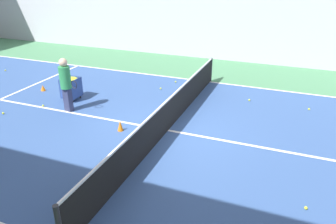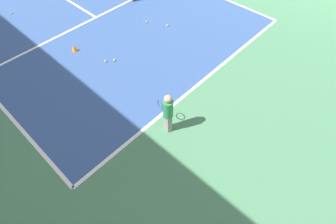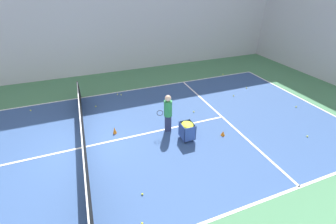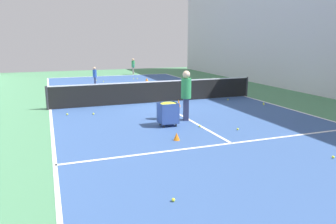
# 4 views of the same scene
# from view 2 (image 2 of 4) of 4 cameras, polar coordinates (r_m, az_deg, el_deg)

# --- Properties ---
(line_baseline_near) EXTENTS (9.68, 0.10, 0.00)m
(line_baseline_near) POSITION_cam_2_polar(r_m,az_deg,el_deg) (8.49, 7.23, 6.50)
(line_baseline_near) COLOR white
(line_baseline_near) RESTS_ON ground
(line_service_near) EXTENTS (9.68, 0.10, 0.00)m
(line_service_near) POSITION_cam_2_polar(r_m,az_deg,el_deg) (11.78, -15.41, 19.24)
(line_service_near) COLOR white
(line_service_near) RESTS_ON ground
(player_near_baseline) EXTENTS (0.33, 0.62, 1.34)m
(player_near_baseline) POSITION_cam_2_polar(r_m,az_deg,el_deg) (6.63, -0.05, 0.22)
(player_near_baseline) COLOR gray
(player_near_baseline) RESTS_ON ground
(training_cone_2) EXTENTS (0.22, 0.22, 0.23)m
(training_cone_2) POSITION_cam_2_polar(r_m,az_deg,el_deg) (10.11, -19.73, 12.96)
(training_cone_2) COLOR orange
(training_cone_2) RESTS_ON ground
(tennis_ball_1) EXTENTS (0.07, 0.07, 0.07)m
(tennis_ball_1) POSITION_cam_2_polar(r_m,az_deg,el_deg) (10.86, -0.16, 18.34)
(tennis_ball_1) COLOR yellow
(tennis_ball_1) RESTS_ON ground
(tennis_ball_2) EXTENTS (0.07, 0.07, 0.07)m
(tennis_ball_2) POSITION_cam_2_polar(r_m,az_deg,el_deg) (13.36, -30.95, 18.05)
(tennis_ball_2) COLOR yellow
(tennis_ball_2) RESTS_ON ground
(tennis_ball_10) EXTENTS (0.07, 0.07, 0.07)m
(tennis_ball_10) POSITION_cam_2_polar(r_m,az_deg,el_deg) (11.12, -4.64, 19.02)
(tennis_ball_10) COLOR yellow
(tennis_ball_10) RESTS_ON ground
(tennis_ball_18) EXTENTS (0.07, 0.07, 0.07)m
(tennis_ball_18) POSITION_cam_2_polar(r_m,az_deg,el_deg) (9.35, -11.61, 11.01)
(tennis_ball_18) COLOR yellow
(tennis_ball_18) RESTS_ON ground
(tennis_ball_19) EXTENTS (0.07, 0.07, 0.07)m
(tennis_ball_19) POSITION_cam_2_polar(r_m,az_deg,el_deg) (9.38, -13.44, 10.74)
(tennis_ball_19) COLOR yellow
(tennis_ball_19) RESTS_ON ground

